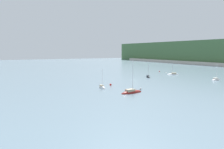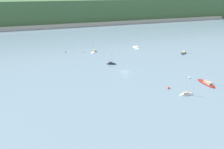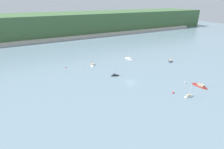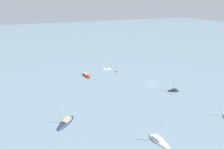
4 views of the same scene
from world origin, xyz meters
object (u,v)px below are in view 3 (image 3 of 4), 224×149
Objects in this scene: sailboat_4 at (189,97)px; mooring_buoy_1 at (82,66)px; sailboat_3 at (93,65)px; mooring_buoy_2 at (173,92)px; sailboat_1 at (115,76)px; sailboat_5 at (129,59)px; sailboat_2 at (170,61)px; sailboat_0 at (199,86)px; mooring_buoy_0 at (185,82)px; mooring_buoy_3 at (66,67)px.

sailboat_4 reaches higher than mooring_buoy_1.
sailboat_3 is 10.51× the size of mooring_buoy_2.
sailboat_5 reaches higher than sailboat_1.
sailboat_5 reaches higher than mooring_buoy_2.
sailboat_2 is at bearing 101.74° from sailboat_3.
sailboat_2 is 13.07× the size of mooring_buoy_1.
mooring_buoy_0 is (-3.48, 6.60, 0.29)m from sailboat_0.
sailboat_3 is 11.24× the size of mooring_buoy_0.
sailboat_1 is 50.42m from sailboat_2.
mooring_buoy_3 is (-10.47, 3.34, -0.03)m from mooring_buoy_1.
sailboat_5 reaches higher than mooring_buoy_0.
sailboat_3 is (-54.95, 19.35, 0.03)m from sailboat_2.
sailboat_1 is 12.63× the size of mooring_buoy_3.
sailboat_3 is 12.83× the size of mooring_buoy_1.
sailboat_5 reaches higher than sailboat_4.
sailboat_0 is 68.43m from sailboat_3.
sailboat_3 is at bearing 27.55° from sailboat_0.
mooring_buoy_1 is 63.10m from mooring_buoy_2.
mooring_buoy_0 is (-20.73, -31.16, 0.30)m from sailboat_2.
mooring_buoy_0 is (34.22, -50.51, 0.27)m from sailboat_3.
sailboat_4 is 11.71× the size of mooring_buoy_1.
sailboat_4 is at bearing -170.45° from sailboat_2.
sailboat_2 reaches higher than mooring_buoy_1.
mooring_buoy_1 is at bearing 73.85° from sailboat_5.
mooring_buoy_1 is 10.99m from mooring_buoy_3.
mooring_buoy_1 is at bearing 137.92° from sailboat_1.
sailboat_4 is 70.32m from mooring_buoy_1.
sailboat_0 is at bearing -62.21° from mooring_buoy_0.
mooring_buoy_3 is (-52.11, 55.05, -0.09)m from mooring_buoy_0.
mooring_buoy_1 is at bearing 31.85° from sailboat_0.
mooring_buoy_1 is at bearing 115.36° from mooring_buoy_2.
mooring_buoy_0 is at bearing -167.68° from sailboat_2.
mooring_buoy_3 is at bearing 36.16° from sailboat_0.
sailboat_2 is at bearing 26.66° from sailboat_1.
mooring_buoy_1 is (-62.37, 20.55, 0.25)m from sailboat_2.
mooring_buoy_2 is at bearing 154.59° from sailboat_5.
sailboat_5 is at bearing -1.67° from mooring_buoy_1.
sailboat_2 is 10.71× the size of mooring_buoy_2.
mooring_buoy_2 reaches higher than mooring_buoy_0.
sailboat_3 reaches higher than mooring_buoy_3.
sailboat_0 reaches higher than mooring_buoy_3.
sailboat_3 is (-4.71, 23.59, 0.02)m from sailboat_1.
sailboat_2 is at bearing 56.37° from mooring_buoy_0.
sailboat_1 is 0.98× the size of sailboat_4.
mooring_buoy_3 is at bearing 162.31° from mooring_buoy_1.
sailboat_4 is at bearing 159.22° from sailboat_5.
sailboat_4 is 62.40m from sailboat_5.
sailboat_5 is 10.60× the size of mooring_buoy_2.
sailboat_4 is (23.56, -61.93, -0.04)m from sailboat_3.
sailboat_2 reaches higher than mooring_buoy_3.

